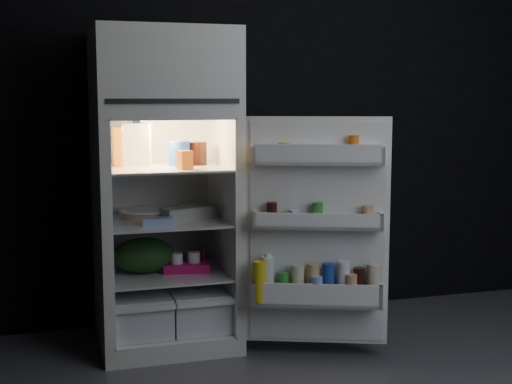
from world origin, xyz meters
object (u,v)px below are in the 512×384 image
object	(u,v)px
egg_carton	(189,213)
yogurt_tray	(187,267)
milk_jug	(137,145)
refrigerator	(163,178)
fridge_door	(317,236)

from	to	relation	value
egg_carton	yogurt_tray	size ratio (longest dim) A/B	1.19
yogurt_tray	milk_jug	bearing A→B (deg)	168.55
refrigerator	fridge_door	xyz separation A→B (m)	(0.73, -0.52, -0.28)
fridge_door	milk_jug	bearing A→B (deg)	147.52
yogurt_tray	fridge_door	bearing A→B (deg)	-23.19
refrigerator	yogurt_tray	distance (m)	0.52
refrigerator	milk_jug	bearing A→B (deg)	166.24
fridge_door	yogurt_tray	xyz separation A→B (m)	(-0.61, 0.44, -0.23)
yogurt_tray	refrigerator	bearing A→B (deg)	158.03
fridge_door	yogurt_tray	bearing A→B (deg)	144.39
fridge_door	milk_jug	world-z (taller)	fridge_door
fridge_door	yogurt_tray	distance (m)	0.79
egg_carton	yogurt_tray	world-z (taller)	egg_carton
refrigerator	milk_jug	size ratio (longest dim) A/B	7.42
refrigerator	egg_carton	distance (m)	0.25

